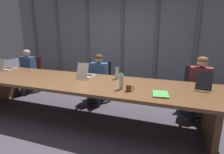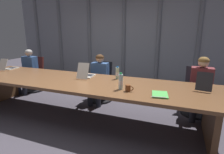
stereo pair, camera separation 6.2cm
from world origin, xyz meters
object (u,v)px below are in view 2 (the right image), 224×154
at_px(laptop_left_mid, 86,74).
at_px(person_left_mid, 99,76).
at_px(person_center, 201,84).
at_px(laptop_left_end, 9,67).
at_px(person_left_end, 28,68).
at_px(office_chair_center, 196,97).
at_px(office_chair_left_end, 34,78).
at_px(water_bottle_secondary, 121,82).
at_px(coffee_mug_near, 128,88).
at_px(office_chair_left_mid, 101,86).
at_px(spiral_notepad, 160,95).
at_px(water_bottle_primary, 117,73).
at_px(laptop_center, 204,85).

bearing_deg(laptop_left_mid, person_left_mid, -4.00).
distance_m(person_left_mid, person_center, 2.15).
distance_m(laptop_left_end, person_left_end, 0.60).
bearing_deg(office_chair_center, laptop_left_end, -87.05).
height_order(laptop_left_end, laptop_left_mid, laptop_left_mid).
distance_m(office_chair_left_end, water_bottle_secondary, 3.29).
height_order(laptop_left_end, coffee_mug_near, laptop_left_end).
bearing_deg(person_center, office_chair_left_mid, -92.32).
relative_size(office_chair_left_end, spiral_notepad, 2.78).
xyz_separation_m(laptop_left_end, water_bottle_secondary, (3.01, -0.49, 0.07)).
bearing_deg(person_left_mid, office_chair_center, 91.59).
bearing_deg(office_chair_center, spiral_notepad, -32.03).
bearing_deg(water_bottle_primary, coffee_mug_near, -57.80).
xyz_separation_m(laptop_left_mid, office_chair_center, (2.10, 0.75, -0.46)).
xyz_separation_m(water_bottle_primary, spiral_notepad, (0.87, -0.64, -0.10)).
height_order(laptop_left_mid, spiral_notepad, laptop_left_mid).
distance_m(office_chair_left_end, office_chair_center, 4.22).
height_order(person_left_mid, coffee_mug_near, person_left_mid).
bearing_deg(coffee_mug_near, laptop_center, 26.55).
bearing_deg(office_chair_center, laptop_left_mid, -77.40).
bearing_deg(laptop_left_mid, office_chair_left_end, 65.92).
bearing_deg(laptop_left_mid, water_bottle_secondary, -123.47).
bearing_deg(water_bottle_primary, spiral_notepad, -36.19).
bearing_deg(person_left_mid, laptop_left_end, -77.40).
xyz_separation_m(office_chair_left_mid, coffee_mug_near, (1.05, -1.29, 0.45)).
distance_m(office_chair_left_mid, water_bottle_secondary, 1.62).
relative_size(office_chair_center, coffee_mug_near, 7.27).
bearing_deg(office_chair_left_end, laptop_left_mid, 69.04).
xyz_separation_m(office_chair_center, person_left_mid, (-2.11, -0.16, 0.29)).
height_order(laptop_center, person_left_end, person_left_end).
height_order(water_bottle_primary, spiral_notepad, water_bottle_primary).
bearing_deg(water_bottle_secondary, laptop_center, 21.82).
bearing_deg(person_center, laptop_left_mid, -72.82).
height_order(laptop_left_mid, laptop_center, laptop_left_mid).
relative_size(laptop_left_mid, office_chair_center, 0.50).
bearing_deg(water_bottle_secondary, laptop_left_end, 170.72).
relative_size(person_left_end, water_bottle_secondary, 4.36).
distance_m(laptop_center, office_chair_center, 0.87).
bearing_deg(person_center, coffee_mug_near, -42.99).
bearing_deg(person_left_end, office_chair_left_mid, 93.27).
bearing_deg(laptop_left_end, office_chair_left_end, -4.52).
bearing_deg(spiral_notepad, laptop_center, 32.80).
distance_m(laptop_center, water_bottle_primary, 1.50).
height_order(water_bottle_secondary, coffee_mug_near, water_bottle_secondary).
bearing_deg(person_center, laptop_left_end, -80.47).
bearing_deg(water_bottle_primary, laptop_left_mid, -171.35).
distance_m(laptop_left_mid, water_bottle_secondary, 1.01).
relative_size(office_chair_center, water_bottle_secondary, 3.54).
relative_size(laptop_left_end, spiral_notepad, 1.34).
bearing_deg(laptop_center, office_chair_center, 8.99).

